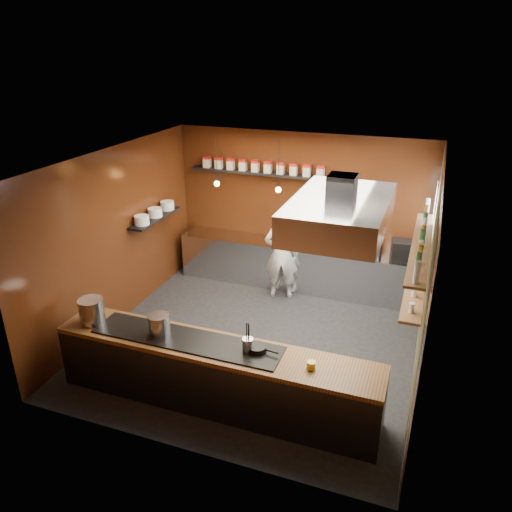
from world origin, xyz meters
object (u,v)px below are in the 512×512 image
at_px(chef, 281,254).
at_px(extractor_hood, 340,212).
at_px(stockpot_small, 159,324).
at_px(stockpot_large, 92,310).
at_px(espresso_machine, 402,250).

bearing_deg(chef, extractor_hood, 110.13).
bearing_deg(stockpot_small, extractor_hood, 29.63).
relative_size(extractor_hood, stockpot_large, 5.77).
height_order(extractor_hood, stockpot_large, extractor_hood).
xyz_separation_m(stockpot_large, chef, (1.72, 3.32, -0.24)).
bearing_deg(chef, espresso_machine, 177.63).
distance_m(extractor_hood, chef, 2.99).
bearing_deg(espresso_machine, stockpot_small, -136.17).
distance_m(stockpot_small, chef, 3.35).
bearing_deg(stockpot_large, extractor_hood, 21.63).
distance_m(espresso_machine, chef, 2.18).
relative_size(extractor_hood, chef, 1.15).
bearing_deg(chef, stockpot_large, 48.47).
height_order(extractor_hood, stockpot_small, extractor_hood).
distance_m(extractor_hood, espresso_machine, 2.98).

